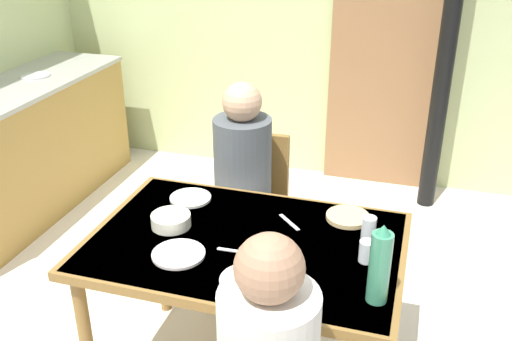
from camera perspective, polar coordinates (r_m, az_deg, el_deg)
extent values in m
plane|color=silver|center=(3.08, -7.42, -16.29)|extent=(5.77, 5.77, 0.00)
cube|color=#B6C184|center=(4.47, 3.48, 15.81)|extent=(4.05, 0.10, 2.59)
cube|color=#8D623E|center=(4.34, 12.68, 10.97)|extent=(0.80, 0.05, 2.00)
cylinder|color=black|center=(4.01, 18.61, 13.47)|extent=(0.12, 0.12, 2.59)
cube|color=olive|center=(4.32, -22.16, 1.64)|extent=(0.60, 1.89, 0.87)
cube|color=#9E9E99|center=(4.17, -23.17, 7.30)|extent=(0.61, 1.92, 0.03)
cylinder|color=#B7B7BC|center=(4.38, -20.94, 8.73)|extent=(0.21, 0.21, 0.01)
cube|color=brown|center=(2.40, -1.04, -7.30)|extent=(1.29, 0.86, 0.04)
cube|color=beige|center=(2.39, -1.05, -6.91)|extent=(1.24, 0.83, 0.00)
cylinder|color=brown|center=(3.08, -9.23, -8.00)|extent=(0.06, 0.06, 0.72)
cylinder|color=brown|center=(2.84, 12.71, -11.63)|extent=(0.06, 0.06, 0.72)
cube|color=brown|center=(3.19, -0.98, -4.42)|extent=(0.40, 0.40, 0.04)
cube|color=brown|center=(3.25, -0.04, 0.31)|extent=(0.38, 0.04, 0.42)
cylinder|color=brown|center=(3.15, 1.09, -10.22)|extent=(0.04, 0.04, 0.41)
cylinder|color=brown|center=(3.24, -4.78, -9.17)|extent=(0.04, 0.04, 0.41)
cylinder|color=brown|center=(3.42, 2.66, -7.03)|extent=(0.04, 0.04, 0.41)
cylinder|color=brown|center=(3.50, -2.77, -6.17)|extent=(0.04, 0.04, 0.41)
sphere|color=#A87A5B|center=(1.60, 1.33, -9.61)|extent=(0.20, 0.20, 0.20)
cube|color=#535857|center=(3.03, -1.92, -4.87)|extent=(0.30, 0.22, 0.12)
cylinder|color=#4C5156|center=(3.00, -1.32, 0.43)|extent=(0.30, 0.30, 0.52)
sphere|color=tan|center=(2.87, -1.39, 6.77)|extent=(0.20, 0.20, 0.20)
cylinder|color=#3E8B68|center=(2.04, 12.07, -9.36)|extent=(0.08, 0.08, 0.27)
cone|color=#32845F|center=(1.96, 12.47, -5.70)|extent=(0.05, 0.05, 0.04)
cylinder|color=silver|center=(2.50, -8.38, -4.88)|extent=(0.17, 0.17, 0.05)
cylinder|color=white|center=(2.16, -0.82, -10.77)|extent=(0.21, 0.21, 0.01)
cylinder|color=white|center=(2.32, -7.64, -8.15)|extent=(0.21, 0.21, 0.01)
cylinder|color=white|center=(2.72, -6.47, -2.70)|extent=(0.19, 0.19, 0.01)
cylinder|color=silver|center=(2.43, 11.04, -5.58)|extent=(0.06, 0.06, 0.10)
cylinder|color=silver|center=(2.28, 10.84, -7.83)|extent=(0.06, 0.06, 0.09)
cylinder|color=#DBB77A|center=(2.57, 9.03, -4.54)|extent=(0.19, 0.19, 0.02)
cube|color=silver|center=(2.33, -2.05, -7.93)|extent=(0.15, 0.02, 0.00)
cube|color=silver|center=(2.52, 3.30, -5.11)|extent=(0.12, 0.12, 0.00)
cube|color=silver|center=(2.31, 2.86, -8.13)|extent=(0.15, 0.07, 0.00)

